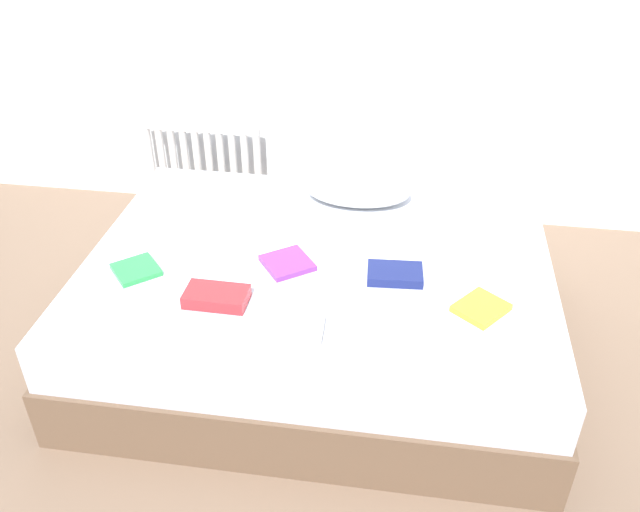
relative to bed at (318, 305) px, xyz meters
The scene contains 10 objects.
ground_plane 0.25m from the bed, ahead, with size 8.00×8.00×0.00m, color #7F6651.
bed is the anchor object (origin of this frame).
radiator 1.49m from the bed, 126.50° to the left, with size 0.72×0.04×0.45m.
pillow 0.63m from the bed, 78.04° to the left, with size 0.51×0.30×0.13m, color white.
textbook_purple 0.30m from the bed, 150.14° to the right, with size 0.19×0.18×0.02m, color purple.
textbook_red 0.57m from the bed, 133.98° to the right, with size 0.24×0.14×0.05m, color red.
textbook_green 0.80m from the bed, 164.00° to the right, with size 0.17×0.17×0.02m, color green.
textbook_navy 0.44m from the bed, 15.73° to the right, with size 0.22×0.14×0.04m, color navy.
textbook_white 0.55m from the bed, 93.78° to the right, with size 0.25×0.16×0.03m, color white.
textbook_yellow 0.76m from the bed, 21.07° to the right, with size 0.19×0.16×0.03m, color yellow.
Camera 1 is at (0.36, -2.34, 2.10)m, focal length 37.69 mm.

